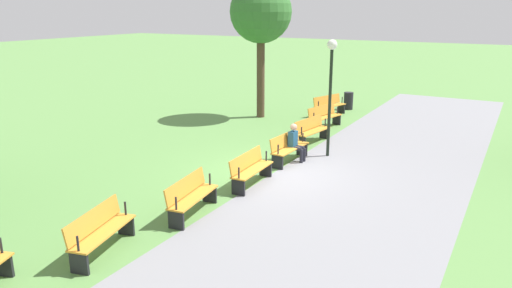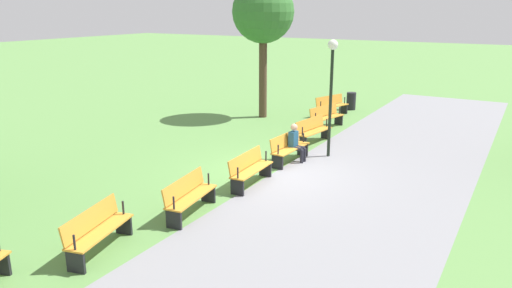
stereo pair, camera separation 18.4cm
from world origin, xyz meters
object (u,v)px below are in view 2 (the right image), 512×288
Objects in this scene: bench_0 at (331,105)px; bench_6 at (97,230)px; tree_1 at (263,13)px; bench_3 at (289,147)px; lamp_post at (332,76)px; person_seated at (296,141)px; trash_bin at (351,101)px; bench_1 at (326,116)px; bench_4 at (250,168)px; bench_5 at (189,195)px; bench_2 at (313,130)px.

bench_6 is (14.12, 0.67, 0.00)m from bench_0.
bench_0 is at bearing 124.91° from tree_1.
lamp_post is at bearing 146.61° from bench_3.
trash_bin is (-8.56, -1.18, -0.23)m from person_seated.
bench_6 is at bearing 13.69° from bench_1.
bench_1 is 1.02× the size of bench_4.
person_seated reaches higher than bench_4.
bench_5 is 11.38m from tree_1.
bench_0 is 2.21× the size of trash_bin.
lamp_post reaches higher than bench_4.
lamp_post is (1.19, 1.09, 2.16)m from bench_2.
bench_5 is (2.38, -0.23, 0.00)m from bench_4.
bench_5 is 0.99× the size of bench_6.
tree_1 reaches higher than bench_0.
bench_6 is (7.11, -0.68, 0.00)m from bench_3.
bench_4 is 11.18m from trash_bin.
bench_5 is (7.14, 0.00, 0.00)m from bench_2.
bench_4 is at bearing 19.13° from bench_1.
bench_0 and bench_5 have the same top height.
bench_2 is 2.23m from person_seated.
bench_4 is at bearing 166.34° from bench_5.
trash_bin is at bearing 140.83° from tree_1.
bench_4 is 0.98× the size of bench_5.
bench_3 is 1.00× the size of bench_4.
bench_1 is at bearing -156.48° from lamp_post.
trash_bin is at bearing -164.61° from bench_2.
bench_6 is 2.21× the size of trash_bin.
tree_1 is 1.56× the size of lamp_post.
bench_4 is at bearing -0.64° from person_seated.
bench_1 is 1.01× the size of bench_5.
bench_3 is at bearing 21.86° from bench_1.
bench_2 is 6.42m from trash_bin.
bench_5 is (4.76, -0.23, 0.00)m from bench_3.
person_seated is at bearing 38.59° from tree_1.
person_seated is 0.21× the size of tree_1.
bench_4 is 2.39m from bench_5.
bench_5 is at bearing 0.01° from bench_3.
tree_1 is at bearing -179.14° from bench_6.
bench_5 is 13.54m from trash_bin.
lamp_post is (-0.99, 0.71, 1.99)m from person_seated.
bench_3 is (2.38, 0.23, 0.00)m from bench_2.
bench_0 reaches higher than trash_bin.
bench_6 is 0.48× the size of lamp_post.
bench_0 is 1.02× the size of bench_3.
bench_4 is (7.11, 0.68, 0.00)m from bench_1.
bench_1 is at bearing 166.31° from bench_6.
tree_1 is (1.77, -2.53, 3.98)m from bench_0.
bench_0 and bench_2 have the same top height.
bench_4 is at bearing 2.74° from bench_3.
bench_0 is 6.99m from person_seated.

